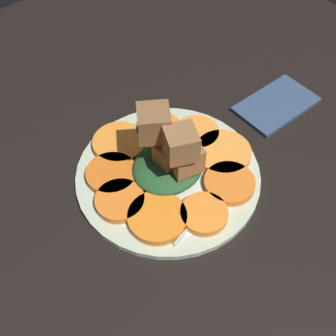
{
  "coord_description": "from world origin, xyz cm",
  "views": [
    {
      "loc": [
        -24.64,
        -30.33,
        54.14
      ],
      "look_at": [
        0.0,
        0.0,
        4.1
      ],
      "focal_mm": 45.0,
      "sensor_mm": 36.0,
      "label": 1
    }
  ],
  "objects": [
    {
      "name": "carrot_slice_5",
      "position": [
        5.47,
        -7.7,
        3.68
      ],
      "size": [
        7.6,
        7.6,
        1.16
      ],
      "primitive_type": "cylinder",
      "color": "orange",
      "rests_on": "plate"
    },
    {
      "name": "carrot_slice_6",
      "position": [
        8.84,
        -2.8,
        3.68
      ],
      "size": [
        8.87,
        8.87,
        1.16
      ],
      "primitive_type": "cylinder",
      "color": "#F9963A",
      "rests_on": "plate"
    },
    {
      "name": "carrot_slice_4",
      "position": [
        -0.99,
        -9.25,
        3.68
      ],
      "size": [
        6.8,
        6.8,
        1.16
      ],
      "primitive_type": "cylinder",
      "color": "orange",
      "rests_on": "plate"
    },
    {
      "name": "carrot_slice_7",
      "position": [
        8.38,
        2.92,
        3.68
      ],
      "size": [
        7.25,
        7.25,
        1.16
      ],
      "primitive_type": "cylinder",
      "color": "orange",
      "rests_on": "plate"
    },
    {
      "name": "carrot_slice_8",
      "position": [
        4.17,
        7.52,
        3.68
      ],
      "size": [
        7.37,
        7.37,
        1.16
      ],
      "primitive_type": "cylinder",
      "color": "orange",
      "rests_on": "plate"
    },
    {
      "name": "center_pile",
      "position": [
        0.07,
        -0.32,
        7.34
      ],
      "size": [
        11.1,
        10.75,
        11.61
      ],
      "color": "#235128",
      "rests_on": "plate"
    },
    {
      "name": "carrot_slice_0",
      "position": [
        -2.63,
        9.13,
        3.68
      ],
      "size": [
        8.49,
        8.49,
        1.16
      ],
      "primitive_type": "cylinder",
      "color": "orange",
      "rests_on": "plate"
    },
    {
      "name": "fork",
      "position": [
        1.06,
        -7.33,
        3.3
      ],
      "size": [
        18.31,
        5.64,
        0.4
      ],
      "rotation": [
        0.0,
        0.0,
        0.22
      ],
      "color": "#B2B2B7",
      "rests_on": "plate"
    },
    {
      "name": "carrot_slice_1",
      "position": [
        -7.08,
        4.77,
        3.68
      ],
      "size": [
        7.74,
        7.74,
        1.16
      ],
      "primitive_type": "cylinder",
      "color": "orange",
      "rests_on": "plate"
    },
    {
      "name": "plate",
      "position": [
        0.0,
        0.0,
        2.52
      ],
      "size": [
        28.26,
        28.26,
        1.05
      ],
      "color": "beige",
      "rests_on": "table_slab"
    },
    {
      "name": "carrot_slice_2",
      "position": [
        -8.92,
        -0.4,
        3.68
      ],
      "size": [
        7.17,
        7.17,
        1.16
      ],
      "primitive_type": "cylinder",
      "color": "orange",
      "rests_on": "plate"
    },
    {
      "name": "carrot_slice_3",
      "position": [
        -6.45,
        -5.57,
        3.68
      ],
      "size": [
        8.39,
        8.39,
        1.16
      ],
      "primitive_type": "cylinder",
      "color": "orange",
      "rests_on": "plate"
    },
    {
      "name": "napkin",
      "position": [
        24.7,
        0.48,
        2.4
      ],
      "size": [
        14.3,
        8.58,
        0.8
      ],
      "color": "#334766",
      "rests_on": "table_slab"
    },
    {
      "name": "table_slab",
      "position": [
        0.0,
        0.0,
        1.0
      ],
      "size": [
        120.0,
        120.0,
        2.0
      ],
      "primitive_type": "cube",
      "color": "black",
      "rests_on": "ground"
    }
  ]
}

